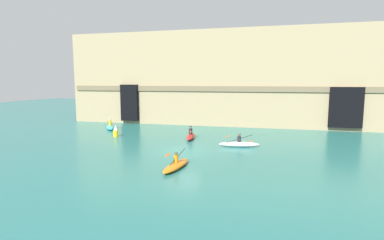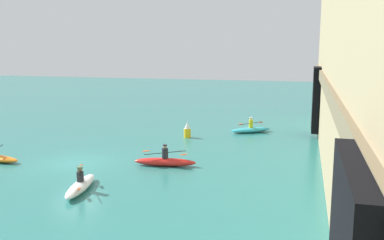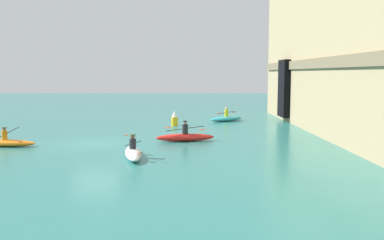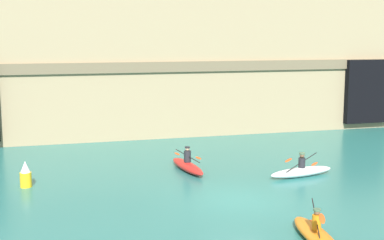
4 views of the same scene
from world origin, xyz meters
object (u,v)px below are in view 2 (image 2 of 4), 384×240
object	(u,v)px
kayak_red	(165,161)
kayak_white	(81,185)
marker_buoy	(187,130)
kayak_cyan	(251,129)

from	to	relation	value
kayak_red	kayak_white	size ratio (longest dim) A/B	1.01
kayak_white	marker_buoy	xyz separation A→B (m)	(-12.12, 1.62, 0.27)
kayak_red	kayak_cyan	xyz separation A→B (m)	(-10.29, 3.35, -0.03)
kayak_white	kayak_cyan	size ratio (longest dim) A/B	1.09
kayak_white	kayak_cyan	distance (m)	16.12
kayak_white	marker_buoy	bearing A→B (deg)	162.58
marker_buoy	kayak_red	bearing A→B (deg)	6.11
kayak_red	kayak_cyan	world-z (taller)	kayak_red
kayak_red	marker_buoy	bearing A→B (deg)	88.39
kayak_red	marker_buoy	distance (m)	7.40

